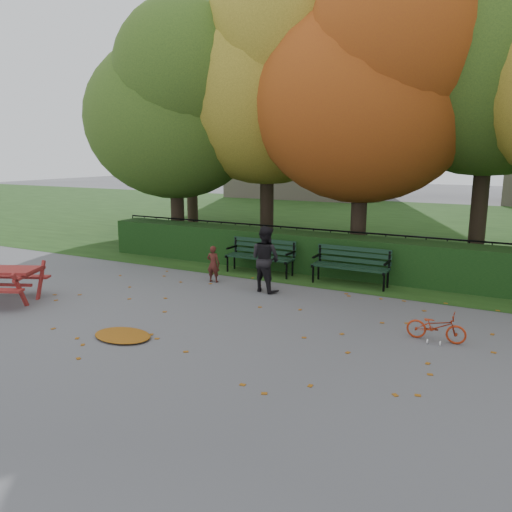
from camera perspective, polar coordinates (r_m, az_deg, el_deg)
The scene contains 17 objects.
ground at distance 9.26m, azimuth -2.81°, elevation -7.65°, with size 90.00×90.00×0.00m, color slate.
grass_strip at distance 22.18m, azimuth 16.00°, elevation 3.32°, with size 90.00×90.00×0.00m, color #193611.
building_left at distance 36.38m, azimuth 6.27°, elevation 18.65°, with size 10.00×7.00×15.00m, color tan.
hedge at distance 13.07m, azimuth 7.28°, elevation 0.28°, with size 13.00×0.90×1.00m, color black.
iron_fence at distance 13.80m, azimuth 8.47°, elevation 1.01°, with size 14.00×0.04×1.02m.
tree_a at distance 16.33m, azimuth -8.92°, elevation 16.68°, with size 5.88×5.60×7.48m.
tree_b at distance 16.01m, azimuth 2.09°, elevation 20.10°, with size 6.72×6.40×8.79m.
tree_c at distance 14.06m, azimuth 13.36°, elevation 18.59°, with size 6.30×6.00×8.00m.
tree_d at distance 15.03m, azimuth 27.10°, elevation 21.69°, with size 7.14×6.80×9.58m.
tree_f at distance 20.54m, azimuth -7.18°, elevation 18.97°, with size 6.93×6.60×9.19m.
bench_left at distance 12.86m, azimuth 0.59°, elevation 0.29°, with size 1.80×0.57×0.88m.
bench_right at distance 11.98m, azimuth 10.85°, elevation -0.78°, with size 1.80×0.57×0.88m.
leaf_pile at distance 8.85m, azimuth -15.00°, elevation -8.74°, with size 1.05×0.73×0.07m, color brown.
leaf_scatter at distance 9.50m, azimuth -1.88°, elevation -7.09°, with size 9.00×5.70×0.01m, color brown, non-canonical shape.
child at distance 12.04m, azimuth -4.91°, elevation -0.91°, with size 0.32×0.21×0.89m, color #471C16.
adult at distance 11.14m, azimuth 1.07°, elevation -0.33°, with size 0.72×0.56×1.49m, color black.
bicycle at distance 8.85m, azimuth 19.91°, elevation -7.58°, with size 0.33×0.95×0.50m, color #A42B0F.
Camera 1 is at (4.48, -7.50, 3.07)m, focal length 35.00 mm.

